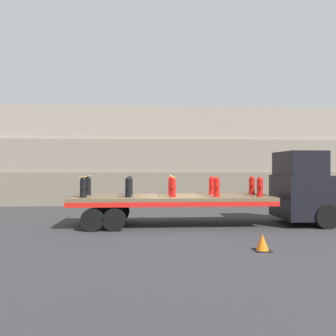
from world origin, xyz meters
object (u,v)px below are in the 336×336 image
object	(u,v)px
fire_hydrant_black_near_0	(83,187)
fire_hydrant_black_far_0	(88,186)
fire_hydrant_red_far_4	(252,185)
fire_hydrant_red_near_4	(260,187)
traffic_cone	(262,243)
fire_hydrant_red_far_2	(171,186)
fire_hydrant_black_far_1	(130,186)
fire_hydrant_red_near_3	(217,187)
fire_hydrant_black_near_1	(128,187)
truck_cab	(305,189)
fire_hydrant_red_near_2	(173,187)
fire_hydrant_red_far_3	(212,185)
flatbed_trailer	(157,202)

from	to	relation	value
fire_hydrant_black_near_0	fire_hydrant_black_far_0	xyz separation A→B (m)	(0.00, 1.11, 0.00)
fire_hydrant_black_near_0	fire_hydrant_red_far_4	distance (m)	7.61
fire_hydrant_red_near_4	traffic_cone	world-z (taller)	fire_hydrant_red_near_4
fire_hydrant_black_far_0	fire_hydrant_red_near_4	size ratio (longest dim) A/B	1.00
fire_hydrant_black_far_0	fire_hydrant_red_far_2	bearing A→B (deg)	0.00
fire_hydrant_black_near_0	fire_hydrant_black_far_1	world-z (taller)	same
fire_hydrant_red_near_3	fire_hydrant_black_far_1	bearing A→B (deg)	163.57
fire_hydrant_black_near_0	fire_hydrant_red_near_3	bearing A→B (deg)	0.00
traffic_cone	fire_hydrant_red_far_2	bearing A→B (deg)	116.20
fire_hydrant_black_near_1	fire_hydrant_black_far_1	xyz separation A→B (m)	(0.00, 1.11, 0.00)
fire_hydrant_black_near_0	traffic_cone	size ratio (longest dim) A/B	1.66
truck_cab	fire_hydrant_red_near_3	xyz separation A→B (m)	(-4.15, -0.55, 0.12)
fire_hydrant_black_near_1	fire_hydrant_red_far_4	xyz separation A→B (m)	(5.65, 1.11, 0.00)
fire_hydrant_black_near_0	fire_hydrant_red_far_4	size ratio (longest dim) A/B	1.00
fire_hydrant_black_near_1	traffic_cone	world-z (taller)	fire_hydrant_black_near_1
fire_hydrant_red_far_2	fire_hydrant_red_near_4	world-z (taller)	same
truck_cab	fire_hydrant_black_far_0	world-z (taller)	truck_cab
fire_hydrant_red_near_3	fire_hydrant_red_far_4	bearing A→B (deg)	30.52
fire_hydrant_black_far_1	fire_hydrant_red_far_4	distance (m)	5.65
fire_hydrant_black_far_0	fire_hydrant_red_far_4	world-z (taller)	same
fire_hydrant_red_near_4	fire_hydrant_red_far_4	size ratio (longest dim) A/B	1.00
fire_hydrant_black_near_0	fire_hydrant_red_far_2	size ratio (longest dim) A/B	1.00
fire_hydrant_black_far_1	fire_hydrant_red_far_2	size ratio (longest dim) A/B	1.00
fire_hydrant_red_near_2	fire_hydrant_red_near_4	xyz separation A→B (m)	(3.77, 0.00, 0.00)
fire_hydrant_black_far_0	fire_hydrant_red_near_3	size ratio (longest dim) A/B	1.00
fire_hydrant_black_near_0	fire_hydrant_red_near_3	world-z (taller)	same
fire_hydrant_black_far_0	fire_hydrant_black_far_1	world-z (taller)	same
traffic_cone	truck_cab	bearing A→B (deg)	51.90
fire_hydrant_black_far_1	fire_hydrant_red_far_3	bearing A→B (deg)	0.00
fire_hydrant_black_near_1	fire_hydrant_black_near_0	bearing A→B (deg)	180.00
fire_hydrant_black_near_1	traffic_cone	xyz separation A→B (m)	(4.37, -3.96, -1.47)
fire_hydrant_black_far_1	fire_hydrant_red_far_4	bearing A→B (deg)	0.00
fire_hydrant_red_near_3	fire_hydrant_red_near_4	world-z (taller)	same
fire_hydrant_red_near_2	fire_hydrant_red_near_3	world-z (taller)	same
fire_hydrant_black_near_1	fire_hydrant_red_far_4	bearing A→B (deg)	11.12
flatbed_trailer	fire_hydrant_black_far_0	bearing A→B (deg)	169.93
fire_hydrant_black_far_1	truck_cab	bearing A→B (deg)	-4.01
fire_hydrant_red_near_3	fire_hydrant_red_far_2	bearing A→B (deg)	149.48
fire_hydrant_red_near_3	traffic_cone	xyz separation A→B (m)	(0.61, -3.96, -1.47)
truck_cab	fire_hydrant_black_far_1	world-z (taller)	truck_cab
fire_hydrant_black_far_0	fire_hydrant_red_near_4	bearing A→B (deg)	-8.39
fire_hydrant_black_near_0	fire_hydrant_red_near_4	world-z (taller)	same
flatbed_trailer	fire_hydrant_red_far_3	bearing A→B (deg)	12.41
fire_hydrant_black_near_0	traffic_cone	distance (m)	7.55
fire_hydrant_black_far_0	fire_hydrant_black_near_1	xyz separation A→B (m)	(1.88, -1.11, 0.00)
fire_hydrant_black_far_0	fire_hydrant_red_far_4	xyz separation A→B (m)	(7.53, 0.00, 0.00)
fire_hydrant_red_near_3	fire_hydrant_red_far_3	size ratio (longest dim) A/B	1.00
fire_hydrant_red_near_4	fire_hydrant_red_far_4	distance (m)	1.11
fire_hydrant_red_near_2	fire_hydrant_black_far_1	bearing A→B (deg)	149.48
fire_hydrant_black_near_1	fire_hydrant_red_far_3	world-z (taller)	same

